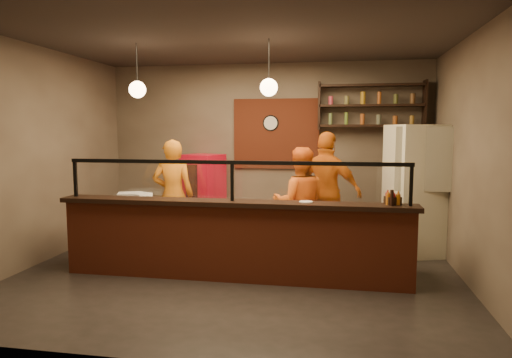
% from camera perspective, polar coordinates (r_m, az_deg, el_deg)
% --- Properties ---
extents(floor, '(6.00, 6.00, 0.00)m').
position_cam_1_polar(floor, '(6.47, -2.31, -11.64)').
color(floor, black).
rests_on(floor, ground).
extents(ceiling, '(6.00, 6.00, 0.00)m').
position_cam_1_polar(ceiling, '(6.28, -2.44, 17.40)').
color(ceiling, '#342C28').
rests_on(ceiling, wall_back).
extents(wall_back, '(6.00, 0.00, 6.00)m').
position_cam_1_polar(wall_back, '(8.62, 1.23, 3.67)').
color(wall_back, '#6E5F50').
rests_on(wall_back, floor).
extents(wall_left, '(0.00, 5.00, 5.00)m').
position_cam_1_polar(wall_left, '(7.42, -25.65, 2.65)').
color(wall_left, '#6E5F50').
rests_on(wall_left, floor).
extents(wall_right, '(0.00, 5.00, 5.00)m').
position_cam_1_polar(wall_right, '(6.25, 25.60, 2.10)').
color(wall_right, '#6E5F50').
rests_on(wall_right, floor).
extents(wall_front, '(6.00, 0.00, 6.00)m').
position_cam_1_polar(wall_front, '(3.77, -10.60, 0.29)').
color(wall_front, '#6E5F50').
rests_on(wall_front, floor).
extents(brick_patch, '(1.60, 0.04, 1.30)m').
position_cam_1_polar(brick_patch, '(8.56, 2.53, 5.66)').
color(brick_patch, maroon).
rests_on(brick_patch, wall_back).
extents(service_counter, '(4.60, 0.25, 1.00)m').
position_cam_1_polar(service_counter, '(6.05, -2.94, -7.98)').
color(service_counter, maroon).
rests_on(service_counter, floor).
extents(counter_ledge, '(4.70, 0.37, 0.06)m').
position_cam_1_polar(counter_ledge, '(5.94, -2.97, -3.02)').
color(counter_ledge, black).
rests_on(counter_ledge, service_counter).
extents(worktop_cabinet, '(4.60, 0.75, 0.85)m').
position_cam_1_polar(worktop_cabinet, '(6.54, -1.94, -7.56)').
color(worktop_cabinet, gray).
rests_on(worktop_cabinet, floor).
extents(worktop, '(4.60, 0.75, 0.05)m').
position_cam_1_polar(worktop, '(6.45, -1.96, -3.68)').
color(worktop, silver).
rests_on(worktop, worktop_cabinet).
extents(sneeze_guard, '(4.50, 0.05, 0.52)m').
position_cam_1_polar(sneeze_guard, '(5.90, -2.99, 0.25)').
color(sneeze_guard, white).
rests_on(sneeze_guard, counter_ledge).
extents(wall_shelving, '(1.84, 0.28, 0.85)m').
position_cam_1_polar(wall_shelving, '(8.36, 14.18, 8.89)').
color(wall_shelving, black).
rests_on(wall_shelving, wall_back).
extents(wall_clock, '(0.30, 0.04, 0.30)m').
position_cam_1_polar(wall_clock, '(8.56, 1.86, 7.00)').
color(wall_clock, black).
rests_on(wall_clock, wall_back).
extents(pendant_left, '(0.24, 0.24, 0.77)m').
position_cam_1_polar(pendant_left, '(6.85, -14.60, 10.79)').
color(pendant_left, black).
rests_on(pendant_left, ceiling).
extents(pendant_right, '(0.24, 0.24, 0.77)m').
position_cam_1_polar(pendant_right, '(6.31, 1.61, 11.40)').
color(pendant_right, black).
rests_on(pendant_right, ceiling).
extents(cook_left, '(0.73, 0.55, 1.82)m').
position_cam_1_polar(cook_left, '(7.55, -10.32, -2.04)').
color(cook_left, '#CC6D13').
rests_on(cook_left, floor).
extents(cook_mid, '(0.93, 0.78, 1.71)m').
position_cam_1_polar(cook_mid, '(7.07, 5.46, -2.97)').
color(cook_mid, '#DB5A14').
rests_on(cook_mid, floor).
extents(cook_right, '(1.24, 0.84, 1.95)m').
position_cam_1_polar(cook_right, '(7.44, 8.85, -1.65)').
color(cook_right, '#D26313').
rests_on(cook_right, floor).
extents(fridge, '(1.06, 1.02, 2.06)m').
position_cam_1_polar(fridge, '(7.66, 19.57, -1.30)').
color(fridge, beige).
rests_on(fridge, floor).
extents(red_cooler, '(0.82, 0.79, 1.52)m').
position_cam_1_polar(red_cooler, '(8.61, -6.61, -1.98)').
color(red_cooler, red).
rests_on(red_cooler, floor).
extents(pizza_dough, '(0.61, 0.61, 0.01)m').
position_cam_1_polar(pizza_dough, '(6.40, 6.23, -3.51)').
color(pizza_dough, white).
rests_on(pizza_dough, worktop).
extents(prep_tub_a, '(0.33, 0.29, 0.14)m').
position_cam_1_polar(prep_tub_a, '(6.88, -14.44, -2.46)').
color(prep_tub_a, white).
rests_on(prep_tub_a, worktop).
extents(prep_tub_b, '(0.40, 0.36, 0.16)m').
position_cam_1_polar(prep_tub_b, '(6.87, -14.53, -2.37)').
color(prep_tub_b, white).
rests_on(prep_tub_b, worktop).
extents(prep_tub_c, '(0.41, 0.37, 0.17)m').
position_cam_1_polar(prep_tub_c, '(6.87, -15.45, -2.36)').
color(prep_tub_c, white).
rests_on(prep_tub_c, worktop).
extents(rolling_pin, '(0.37, 0.15, 0.06)m').
position_cam_1_polar(rolling_pin, '(6.99, -17.09, -2.71)').
color(rolling_pin, yellow).
rests_on(rolling_pin, worktop).
extents(condiment_caddy, '(0.22, 0.19, 0.10)m').
position_cam_1_polar(condiment_caddy, '(5.88, 16.72, -2.59)').
color(condiment_caddy, black).
rests_on(condiment_caddy, counter_ledge).
extents(pepper_mill, '(0.05, 0.05, 0.19)m').
position_cam_1_polar(pepper_mill, '(5.77, 16.61, -2.28)').
color(pepper_mill, black).
rests_on(pepper_mill, counter_ledge).
extents(small_plate, '(0.18, 0.18, 0.01)m').
position_cam_1_polar(small_plate, '(5.84, 6.26, -2.85)').
color(small_plate, silver).
rests_on(small_plate, counter_ledge).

